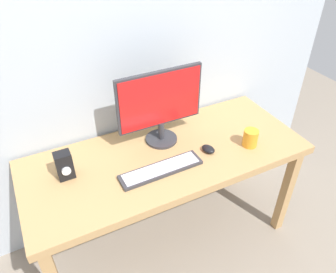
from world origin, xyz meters
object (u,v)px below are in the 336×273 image
Objects in this scene: monitor at (160,104)px; audio_controller at (64,165)px; desk at (167,164)px; keyboard_primary at (161,169)px; mouse at (208,149)px; coffee_mug at (250,138)px.

audio_controller is (-0.58, -0.07, -0.17)m from monitor.
monitor is at bearing 77.95° from desk.
keyboard_primary is at bearing -115.41° from monitor.
keyboard_primary is 0.50m from audio_controller.
audio_controller reaches higher than desk.
keyboard_primary is 0.32m from mouse.
monitor reaches higher than audio_controller.
desk is 19.23× the size of mouse.
desk is at bearing -7.02° from audio_controller.
keyboard_primary is (-0.12, -0.25, -0.24)m from monitor.
mouse is (0.19, -0.23, -0.23)m from monitor.
desk is 0.51m from coffee_mug.
audio_controller is (-0.55, 0.07, 0.16)m from desk.
mouse is at bearing -49.50° from monitor.
desk is 0.17m from keyboard_primary.
monitor is 3.26× the size of audio_controller.
audio_controller is 1.49× the size of coffee_mug.
mouse is 0.54× the size of audio_controller.
coffee_mug reaches higher than mouse.
audio_controller is (-0.46, 0.18, 0.07)m from keyboard_primary.
keyboard_primary reaches higher than desk.
monitor is 0.61m from audio_controller.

